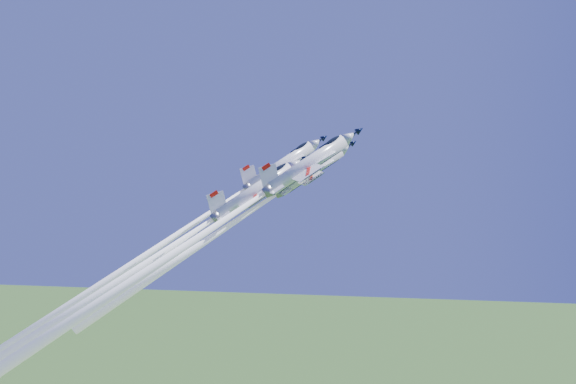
% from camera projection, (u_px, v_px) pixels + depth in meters
% --- Properties ---
extents(jet_lead, '(36.35, 18.74, 34.79)m').
position_uv_depth(jet_lead, '(228.00, 226.00, 99.31)').
color(jet_lead, silver).
extents(jet_left, '(47.66, 24.27, 46.96)m').
position_uv_depth(jet_left, '(160.00, 246.00, 103.47)').
color(jet_left, silver).
extents(jet_right, '(45.98, 23.56, 44.63)m').
position_uv_depth(jet_right, '(188.00, 244.00, 92.75)').
color(jet_right, silver).
extents(jet_slot, '(38.94, 20.18, 36.78)m').
position_uv_depth(jet_slot, '(170.00, 248.00, 97.72)').
color(jet_slot, silver).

